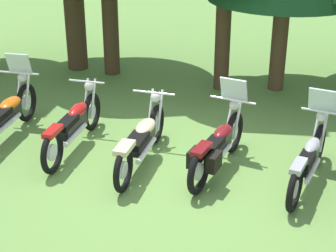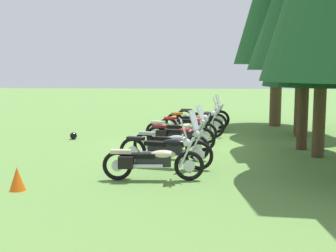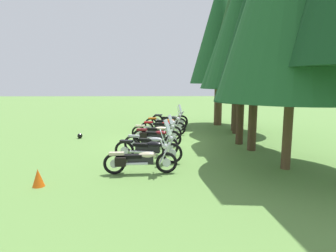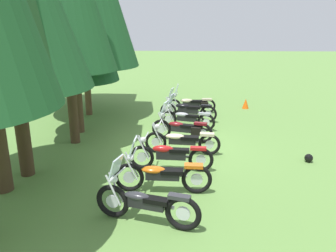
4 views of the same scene
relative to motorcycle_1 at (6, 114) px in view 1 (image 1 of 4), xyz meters
The scene contains 6 objects.
ground_plane 3.22m from the motorcycle_1, ahead, with size 80.00×80.00×0.00m, color #608C42.
motorcycle_1 is the anchor object (origin of this frame).
motorcycle_2 1.31m from the motorcycle_1, ahead, with size 0.66×2.35×1.00m.
motorcycle_3 2.60m from the motorcycle_1, 10.72° to the right, with size 0.72×2.37×1.00m.
motorcycle_4 3.80m from the motorcycle_1, ahead, with size 0.94×2.13×1.36m.
motorcycle_5 5.20m from the motorcycle_1, ahead, with size 0.81×2.14×1.35m.
Camera 1 is at (1.28, -7.75, 4.35)m, focal length 59.03 mm.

